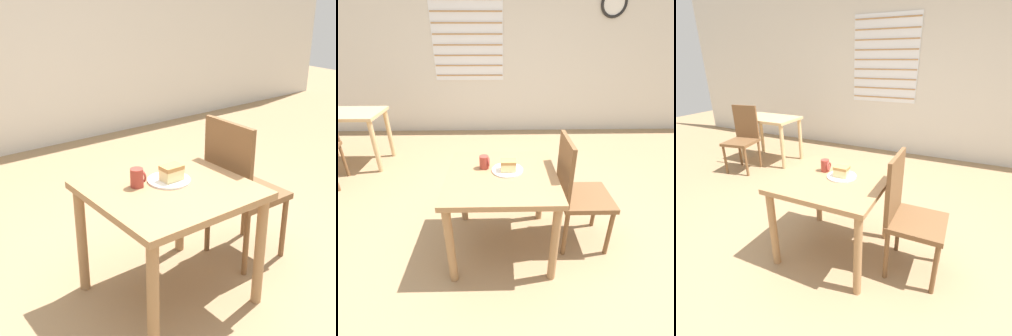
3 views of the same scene
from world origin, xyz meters
The scene contains 6 objects.
ground_plane centered at (0.00, 0.00, 0.00)m, with size 14.00×14.00×0.00m, color #997A56.
dining_table_near centered at (-0.09, 0.11, 0.59)m, with size 0.83×0.81×0.70m.
chair_near_window centered at (0.52, 0.16, 0.52)m, with size 0.41×0.41×0.96m.
plate centered at (-0.04, 0.16, 0.71)m, with size 0.24×0.24×0.01m.
cake_slice centered at (-0.04, 0.15, 0.75)m, with size 0.12×0.08×0.08m.
coffee_mug centered at (-0.22, 0.21, 0.75)m, with size 0.08×0.07×0.10m.
Camera 1 is at (-1.47, -1.70, 1.74)m, focal length 50.00 mm.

